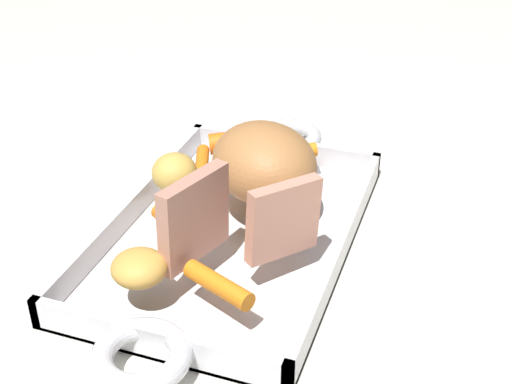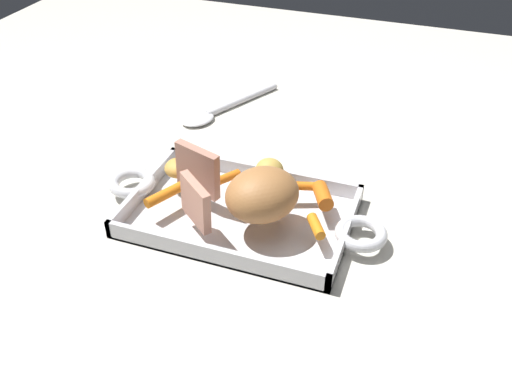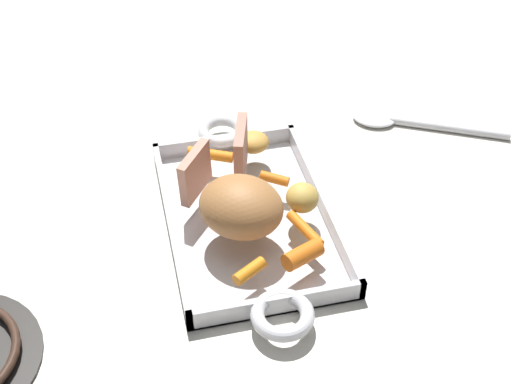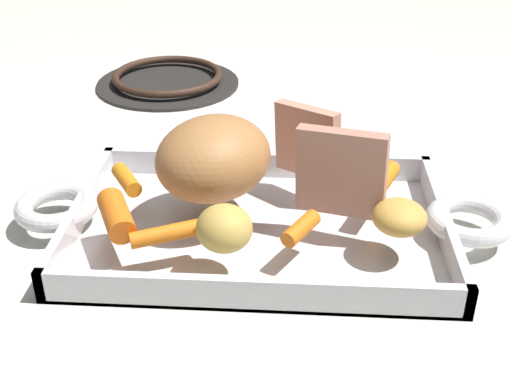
{
  "view_description": "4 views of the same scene",
  "coord_description": "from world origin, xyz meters",
  "px_view_note": "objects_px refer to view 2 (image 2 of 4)",
  "views": [
    {
      "loc": [
        -0.52,
        -0.21,
        0.41
      ],
      "look_at": [
        0.01,
        -0.02,
        0.06
      ],
      "focal_mm": 48.97,
      "sensor_mm": 36.0,
      "label": 1
    },
    {
      "loc": [
        0.26,
        -0.65,
        0.56
      ],
      "look_at": [
        0.02,
        0.02,
        0.04
      ],
      "focal_mm": 39.64,
      "sensor_mm": 36.0,
      "label": 2
    },
    {
      "loc": [
        0.68,
        -0.15,
        0.66
      ],
      "look_at": [
        -0.01,
        0.01,
        0.05
      ],
      "focal_mm": 47.39,
      "sensor_mm": 36.0,
      "label": 3
    },
    {
      "loc": [
        -0.03,
        0.51,
        0.34
      ],
      "look_at": [
        0.0,
        0.02,
        0.06
      ],
      "focal_mm": 45.92,
      "sensor_mm": 36.0,
      "label": 4
    }
  ],
  "objects_px": {
    "roast_slice_outer": "(198,170)",
    "baby_carrot_long": "(229,177)",
    "baby_carrot_northwest": "(164,195)",
    "roasting_dish": "(240,213)",
    "potato_golden_large": "(179,168)",
    "roast_slice_thick": "(196,202)",
    "baby_carrot_southeast": "(323,196)",
    "potato_golden_small": "(269,170)",
    "baby_carrot_center_left": "(296,186)",
    "serving_spoon": "(217,110)",
    "baby_carrot_center_right": "(316,226)",
    "pork_roast": "(262,195)"
  },
  "relations": [
    {
      "from": "pork_roast",
      "to": "baby_carrot_northwest",
      "type": "relative_size",
      "value": 1.66
    },
    {
      "from": "baby_carrot_long",
      "to": "potato_golden_large",
      "type": "relative_size",
      "value": 0.87
    },
    {
      "from": "pork_roast",
      "to": "potato_golden_small",
      "type": "distance_m",
      "value": 0.09
    },
    {
      "from": "baby_carrot_southeast",
      "to": "potato_golden_large",
      "type": "height_order",
      "value": "potato_golden_large"
    },
    {
      "from": "baby_carrot_center_left",
      "to": "roast_slice_thick",
      "type": "bearing_deg",
      "value": -132.17
    },
    {
      "from": "serving_spoon",
      "to": "roast_slice_outer",
      "type": "bearing_deg",
      "value": 44.79
    },
    {
      "from": "roast_slice_outer",
      "to": "baby_carrot_long",
      "type": "relative_size",
      "value": 1.89
    },
    {
      "from": "potato_golden_large",
      "to": "potato_golden_small",
      "type": "bearing_deg",
      "value": 13.53
    },
    {
      "from": "roast_slice_thick",
      "to": "baby_carrot_northwest",
      "type": "height_order",
      "value": "roast_slice_thick"
    },
    {
      "from": "baby_carrot_northwest",
      "to": "serving_spoon",
      "type": "relative_size",
      "value": 0.28
    },
    {
      "from": "roasting_dish",
      "to": "baby_carrot_northwest",
      "type": "height_order",
      "value": "baby_carrot_northwest"
    },
    {
      "from": "pork_roast",
      "to": "baby_carrot_southeast",
      "type": "bearing_deg",
      "value": 38.87
    },
    {
      "from": "pork_roast",
      "to": "serving_spoon",
      "type": "height_order",
      "value": "pork_roast"
    },
    {
      "from": "serving_spoon",
      "to": "potato_golden_large",
      "type": "bearing_deg",
      "value": 36.91
    },
    {
      "from": "roasting_dish",
      "to": "baby_carrot_center_left",
      "type": "bearing_deg",
      "value": 40.65
    },
    {
      "from": "baby_carrot_center_right",
      "to": "potato_golden_small",
      "type": "xyz_separation_m",
      "value": [
        -0.1,
        0.1,
        0.01
      ]
    },
    {
      "from": "roasting_dish",
      "to": "baby_carrot_center_right",
      "type": "relative_size",
      "value": 10.07
    },
    {
      "from": "roasting_dish",
      "to": "potato_golden_large",
      "type": "xyz_separation_m",
      "value": [
        -0.12,
        0.04,
        0.04
      ]
    },
    {
      "from": "pork_roast",
      "to": "roasting_dish",
      "type": "bearing_deg",
      "value": 157.25
    },
    {
      "from": "baby_carrot_center_right",
      "to": "potato_golden_large",
      "type": "bearing_deg",
      "value": 166.03
    },
    {
      "from": "roast_slice_outer",
      "to": "baby_carrot_long",
      "type": "bearing_deg",
      "value": 51.02
    },
    {
      "from": "baby_carrot_southeast",
      "to": "baby_carrot_northwest",
      "type": "relative_size",
      "value": 0.79
    },
    {
      "from": "roast_slice_thick",
      "to": "baby_carrot_center_left",
      "type": "xyz_separation_m",
      "value": [
        0.11,
        0.13,
        -0.03
      ]
    },
    {
      "from": "baby_carrot_center_left",
      "to": "serving_spoon",
      "type": "xyz_separation_m",
      "value": [
        -0.24,
        0.25,
        -0.03
      ]
    },
    {
      "from": "roast_slice_outer",
      "to": "baby_carrot_northwest",
      "type": "height_order",
      "value": "roast_slice_outer"
    },
    {
      "from": "pork_roast",
      "to": "baby_carrot_center_right",
      "type": "bearing_deg",
      "value": -5.39
    },
    {
      "from": "roast_slice_thick",
      "to": "baby_carrot_southeast",
      "type": "relative_size",
      "value": 1.3
    },
    {
      "from": "potato_golden_small",
      "to": "baby_carrot_southeast",
      "type": "bearing_deg",
      "value": -15.54
    },
    {
      "from": "roasting_dish",
      "to": "baby_carrot_center_left",
      "type": "xyz_separation_m",
      "value": [
        0.07,
        0.06,
        0.03
      ]
    },
    {
      "from": "baby_carrot_southeast",
      "to": "potato_golden_large",
      "type": "bearing_deg",
      "value": -178.03
    },
    {
      "from": "roasting_dish",
      "to": "baby_carrot_center_left",
      "type": "height_order",
      "value": "baby_carrot_center_left"
    },
    {
      "from": "roasting_dish",
      "to": "pork_roast",
      "type": "relative_size",
      "value": 4.05
    },
    {
      "from": "baby_carrot_long",
      "to": "baby_carrot_northwest",
      "type": "relative_size",
      "value": 0.61
    },
    {
      "from": "pork_roast",
      "to": "roast_slice_thick",
      "type": "bearing_deg",
      "value": -151.38
    },
    {
      "from": "baby_carrot_southeast",
      "to": "potato_golden_small",
      "type": "height_order",
      "value": "potato_golden_small"
    },
    {
      "from": "roasting_dish",
      "to": "baby_carrot_southeast",
      "type": "xyz_separation_m",
      "value": [
        0.12,
        0.04,
        0.03
      ]
    },
    {
      "from": "potato_golden_large",
      "to": "baby_carrot_southeast",
      "type": "bearing_deg",
      "value": 1.97
    },
    {
      "from": "roasting_dish",
      "to": "baby_carrot_southeast",
      "type": "height_order",
      "value": "baby_carrot_southeast"
    },
    {
      "from": "baby_carrot_center_left",
      "to": "potato_golden_large",
      "type": "bearing_deg",
      "value": -172.43
    },
    {
      "from": "pork_roast",
      "to": "potato_golden_small",
      "type": "relative_size",
      "value": 2.44
    },
    {
      "from": "baby_carrot_southeast",
      "to": "baby_carrot_long",
      "type": "distance_m",
      "value": 0.16
    },
    {
      "from": "potato_golden_small",
      "to": "serving_spoon",
      "type": "distance_m",
      "value": 0.31
    },
    {
      "from": "roast_slice_thick",
      "to": "potato_golden_large",
      "type": "bearing_deg",
      "value": 127.85
    },
    {
      "from": "roasting_dish",
      "to": "potato_golden_large",
      "type": "height_order",
      "value": "potato_golden_large"
    },
    {
      "from": "roasting_dish",
      "to": "baby_carrot_northwest",
      "type": "distance_m",
      "value": 0.12
    },
    {
      "from": "pork_roast",
      "to": "roast_slice_thick",
      "type": "height_order",
      "value": "pork_roast"
    },
    {
      "from": "potato_golden_large",
      "to": "serving_spoon",
      "type": "bearing_deg",
      "value": 99.94
    },
    {
      "from": "roast_slice_thick",
      "to": "baby_carrot_long",
      "type": "bearing_deg",
      "value": 87.54
    },
    {
      "from": "serving_spoon",
      "to": "pork_roast",
      "type": "bearing_deg",
      "value": 59.93
    },
    {
      "from": "baby_carrot_southeast",
      "to": "baby_carrot_center_right",
      "type": "height_order",
      "value": "baby_carrot_southeast"
    }
  ]
}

